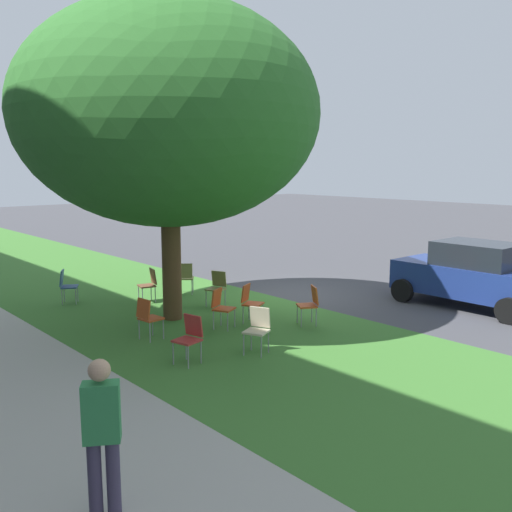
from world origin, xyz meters
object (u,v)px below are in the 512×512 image
object	(u,v)px
chair_0	(66,284)
pedestrian_0	(102,434)
chair_9	(221,305)
chair_5	(250,300)
street_tree	(168,115)
chair_1	(186,276)
chair_3	(148,315)
chair_4	(310,302)
chair_6	(258,327)
chair_7	(217,286)
chair_8	(190,335)
chair_2	(149,283)
parked_car	(472,274)

from	to	relation	value
chair_0	pedestrian_0	xyz separation A→B (m)	(-9.00, 3.44, 0.41)
chair_9	chair_5	bearing A→B (deg)	-96.07
street_tree	chair_1	bearing A→B (deg)	-41.30
chair_0	chair_3	world-z (taller)	same
chair_3	chair_4	distance (m)	3.59
chair_0	chair_5	distance (m)	5.09
street_tree	chair_6	bearing A→B (deg)	177.45
chair_5	chair_7	xyz separation A→B (m)	(1.75, -0.40, 0.00)
chair_8	chair_6	bearing A→B (deg)	-107.15
chair_2	chair_9	distance (m)	3.14
parked_car	street_tree	bearing A→B (deg)	57.40
parked_car	pedestrian_0	world-z (taller)	pedestrian_0
street_tree	chair_3	xyz separation A→B (m)	(-1.06, 1.28, -4.12)
chair_8	chair_5	bearing A→B (deg)	-63.16
chair_4	chair_8	world-z (taller)	same
chair_7	street_tree	bearing A→B (deg)	100.93
chair_1	chair_6	distance (m)	5.35
chair_5	pedestrian_0	bearing A→B (deg)	127.73
chair_1	pedestrian_0	world-z (taller)	pedestrian_0
chair_4	chair_9	world-z (taller)	same
chair_5	parked_car	distance (m)	5.78
street_tree	chair_7	distance (m)	4.41
street_tree	chair_4	world-z (taller)	street_tree
chair_4	chair_8	bearing A→B (deg)	94.62
chair_5	chair_9	xyz separation A→B (m)	(0.08, 0.77, 0.00)
chair_5	chair_7	distance (m)	1.79
chair_3	chair_8	size ratio (longest dim) A/B	1.00
chair_4	chair_5	bearing A→B (deg)	41.40
street_tree	chair_0	size ratio (longest dim) A/B	8.10
chair_8	parked_car	world-z (taller)	parked_car
chair_5	chair_7	bearing A→B (deg)	-12.89
chair_0	chair_6	distance (m)	6.29
chair_7	pedestrian_0	bearing A→B (deg)	135.15
chair_2	chair_6	bearing A→B (deg)	173.25
chair_6	parked_car	world-z (taller)	parked_car
chair_5	chair_8	bearing A→B (deg)	116.84
chair_6	parked_car	distance (m)	6.50
chair_6	chair_1	bearing A→B (deg)	-19.71
street_tree	chair_7	world-z (taller)	street_tree
chair_1	parked_car	distance (m)	7.52
chair_1	chair_8	size ratio (longest dim) A/B	1.00
pedestrian_0	chair_3	bearing A→B (deg)	-34.87
street_tree	chair_3	world-z (taller)	street_tree
chair_5	chair_6	xyz separation A→B (m)	(-1.69, 1.27, 0.00)
chair_7	chair_9	world-z (taller)	same
street_tree	chair_7	size ratio (longest dim) A/B	8.10
chair_9	parked_car	bearing A→B (deg)	-114.11
chair_8	parked_car	xyz separation A→B (m)	(-1.28, -7.72, 0.32)
street_tree	pedestrian_0	distance (m)	8.44
chair_3	parked_car	bearing A→B (deg)	-111.37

